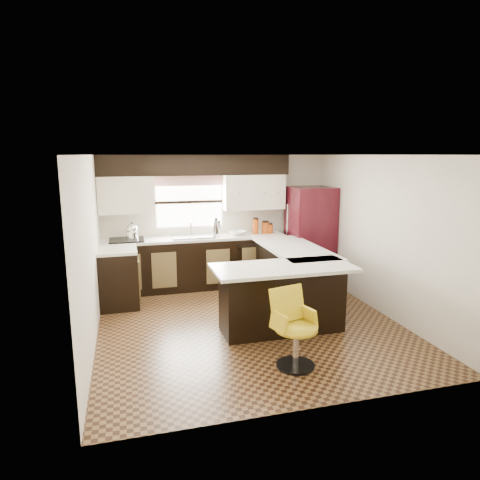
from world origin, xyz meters
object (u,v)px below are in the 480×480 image
object	(u,v)px
refrigerator	(310,235)
bar_chair	(296,330)
peninsula_return	(282,299)
peninsula_long	(291,277)

from	to	relation	value
refrigerator	bar_chair	size ratio (longest dim) A/B	2.00
refrigerator	peninsula_return	bearing A→B (deg)	-122.94
peninsula_long	refrigerator	world-z (taller)	refrigerator
bar_chair	peninsula_return	bearing A→B (deg)	63.46
peninsula_return	bar_chair	size ratio (longest dim) A/B	1.81
peninsula_return	refrigerator	world-z (taller)	refrigerator
peninsula_long	refrigerator	size ratio (longest dim) A/B	1.07
refrigerator	bar_chair	world-z (taller)	refrigerator
refrigerator	bar_chair	xyz separation A→B (m)	(-1.53, -3.06, -0.45)
peninsula_long	peninsula_return	distance (m)	1.11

